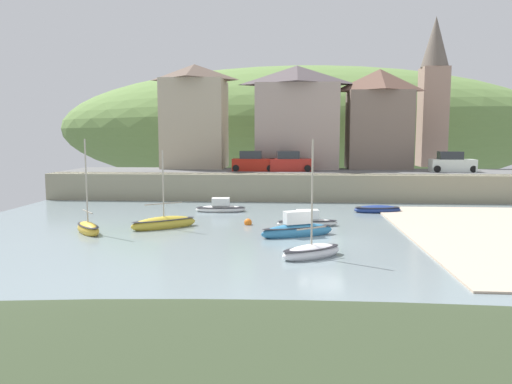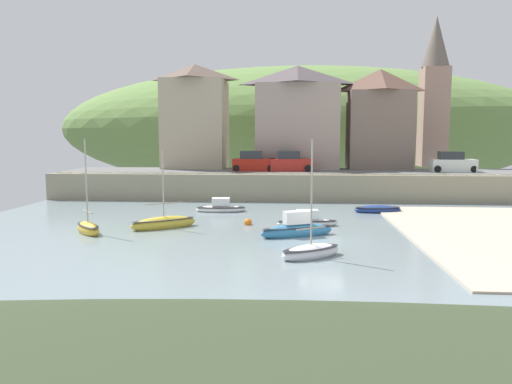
{
  "view_description": "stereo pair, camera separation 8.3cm",
  "coord_description": "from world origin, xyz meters",
  "px_view_note": "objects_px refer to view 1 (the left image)",
  "views": [
    {
      "loc": [
        -1.89,
        -27.27,
        5.87
      ],
      "look_at": [
        -4.12,
        5.79,
        2.04
      ],
      "focal_mm": 34.54,
      "sensor_mm": 36.0,
      "label": 1
    },
    {
      "loc": [
        -1.81,
        -27.27,
        5.87
      ],
      "look_at": [
        -4.12,
        5.79,
        2.04
      ],
      "focal_mm": 34.54,
      "sensor_mm": 36.0,
      "label": 2
    }
  ],
  "objects_px": {
    "waterfront_building_centre": "(297,117)",
    "parked_car_by_wall": "(290,163)",
    "dinghy_open_wooden": "(88,228)",
    "sailboat_tall_mast": "(311,251)",
    "sailboat_far_left": "(377,209)",
    "fishing_boat_green": "(307,222)",
    "church_with_spire": "(434,90)",
    "sailboat_blue_trim": "(297,229)",
    "sailboat_nearest_shore": "(221,208)",
    "waterfront_building_left": "(195,116)",
    "motorboat_with_cabin": "(164,223)",
    "mooring_buoy": "(248,222)",
    "parked_car_end_of_row": "(452,163)",
    "parked_car_near_slipway": "(253,163)",
    "waterfront_building_right": "(379,118)"
  },
  "relations": [
    {
      "from": "dinghy_open_wooden",
      "to": "sailboat_tall_mast",
      "type": "relative_size",
      "value": 1.0
    },
    {
      "from": "sailboat_far_left",
      "to": "fishing_boat_green",
      "type": "relative_size",
      "value": 0.91
    },
    {
      "from": "sailboat_nearest_shore",
      "to": "fishing_boat_green",
      "type": "bearing_deg",
      "value": -46.31
    },
    {
      "from": "waterfront_building_left",
      "to": "church_with_spire",
      "type": "distance_m",
      "value": 26.42
    },
    {
      "from": "waterfront_building_centre",
      "to": "church_with_spire",
      "type": "relative_size",
      "value": 0.65
    },
    {
      "from": "motorboat_with_cabin",
      "to": "parked_car_by_wall",
      "type": "distance_m",
      "value": 19.57
    },
    {
      "from": "parked_car_end_of_row",
      "to": "sailboat_blue_trim",
      "type": "bearing_deg",
      "value": -125.52
    },
    {
      "from": "sailboat_tall_mast",
      "to": "church_with_spire",
      "type": "bearing_deg",
      "value": 31.15
    },
    {
      "from": "dinghy_open_wooden",
      "to": "parked_car_near_slipway",
      "type": "distance_m",
      "value": 21.52
    },
    {
      "from": "waterfront_building_right",
      "to": "motorboat_with_cabin",
      "type": "relative_size",
      "value": 1.99
    },
    {
      "from": "fishing_boat_green",
      "to": "church_with_spire",
      "type": "bearing_deg",
      "value": 50.83
    },
    {
      "from": "waterfront_building_centre",
      "to": "parked_car_end_of_row",
      "type": "distance_m",
      "value": 16.08
    },
    {
      "from": "sailboat_far_left",
      "to": "parked_car_end_of_row",
      "type": "distance_m",
      "value": 13.66
    },
    {
      "from": "waterfront_building_left",
      "to": "waterfront_building_centre",
      "type": "xyz_separation_m",
      "value": [
        10.82,
        0.0,
        -0.12
      ]
    },
    {
      "from": "mooring_buoy",
      "to": "fishing_boat_green",
      "type": "bearing_deg",
      "value": -3.08
    },
    {
      "from": "church_with_spire",
      "to": "fishing_boat_green",
      "type": "relative_size",
      "value": 3.99
    },
    {
      "from": "sailboat_nearest_shore",
      "to": "fishing_boat_green",
      "type": "height_order",
      "value": "fishing_boat_green"
    },
    {
      "from": "waterfront_building_right",
      "to": "parked_car_by_wall",
      "type": "height_order",
      "value": "waterfront_building_right"
    },
    {
      "from": "fishing_boat_green",
      "to": "sailboat_far_left",
      "type": "bearing_deg",
      "value": 39.39
    },
    {
      "from": "waterfront_building_left",
      "to": "parked_car_end_of_row",
      "type": "distance_m",
      "value": 26.37
    },
    {
      "from": "waterfront_building_centre",
      "to": "parked_car_near_slipway",
      "type": "height_order",
      "value": "waterfront_building_centre"
    },
    {
      "from": "sailboat_far_left",
      "to": "fishing_boat_green",
      "type": "xyz_separation_m",
      "value": [
        -5.58,
        -6.19,
        0.07
      ]
    },
    {
      "from": "dinghy_open_wooden",
      "to": "motorboat_with_cabin",
      "type": "height_order",
      "value": "dinghy_open_wooden"
    },
    {
      "from": "waterfront_building_centre",
      "to": "parked_car_by_wall",
      "type": "bearing_deg",
      "value": -98.64
    },
    {
      "from": "waterfront_building_left",
      "to": "sailboat_far_left",
      "type": "height_order",
      "value": "waterfront_building_left"
    },
    {
      "from": "sailboat_far_left",
      "to": "fishing_boat_green",
      "type": "distance_m",
      "value": 8.34
    },
    {
      "from": "waterfront_building_right",
      "to": "dinghy_open_wooden",
      "type": "relative_size",
      "value": 1.75
    },
    {
      "from": "parked_car_by_wall",
      "to": "parked_car_end_of_row",
      "type": "distance_m",
      "value": 15.41
    },
    {
      "from": "dinghy_open_wooden",
      "to": "parked_car_by_wall",
      "type": "relative_size",
      "value": 1.37
    },
    {
      "from": "sailboat_blue_trim",
      "to": "mooring_buoy",
      "type": "relative_size",
      "value": 8.74
    },
    {
      "from": "sailboat_nearest_shore",
      "to": "sailboat_far_left",
      "type": "bearing_deg",
      "value": -2.57
    },
    {
      "from": "sailboat_nearest_shore",
      "to": "dinghy_open_wooden",
      "type": "height_order",
      "value": "dinghy_open_wooden"
    },
    {
      "from": "church_with_spire",
      "to": "sailboat_tall_mast",
      "type": "bearing_deg",
      "value": -114.08
    },
    {
      "from": "motorboat_with_cabin",
      "to": "sailboat_far_left",
      "type": "bearing_deg",
      "value": -8.52
    },
    {
      "from": "motorboat_with_cabin",
      "to": "mooring_buoy",
      "type": "xyz_separation_m",
      "value": [
        5.24,
        1.53,
        -0.16
      ]
    },
    {
      "from": "parked_car_near_slipway",
      "to": "mooring_buoy",
      "type": "bearing_deg",
      "value": -87.07
    },
    {
      "from": "sailboat_blue_trim",
      "to": "parked_car_by_wall",
      "type": "distance_m",
      "value": 19.81
    },
    {
      "from": "waterfront_building_left",
      "to": "waterfront_building_right",
      "type": "distance_m",
      "value": 19.35
    },
    {
      "from": "motorboat_with_cabin",
      "to": "sailboat_blue_trim",
      "type": "height_order",
      "value": "motorboat_with_cabin"
    },
    {
      "from": "dinghy_open_wooden",
      "to": "parked_car_end_of_row",
      "type": "height_order",
      "value": "dinghy_open_wooden"
    },
    {
      "from": "sailboat_far_left",
      "to": "parked_car_end_of_row",
      "type": "xyz_separation_m",
      "value": [
        8.69,
        10.12,
        2.99
      ]
    },
    {
      "from": "dinghy_open_wooden",
      "to": "parked_car_by_wall",
      "type": "xyz_separation_m",
      "value": [
        12.13,
        19.55,
        2.89
      ]
    },
    {
      "from": "mooring_buoy",
      "to": "sailboat_far_left",
      "type": "bearing_deg",
      "value": 32.27
    },
    {
      "from": "waterfront_building_left",
      "to": "sailboat_far_left",
      "type": "relative_size",
      "value": 2.92
    },
    {
      "from": "waterfront_building_centre",
      "to": "sailboat_blue_trim",
      "type": "bearing_deg",
      "value": -90.59
    },
    {
      "from": "sailboat_tall_mast",
      "to": "parked_car_near_slipway",
      "type": "height_order",
      "value": "sailboat_tall_mast"
    },
    {
      "from": "church_with_spire",
      "to": "parked_car_end_of_row",
      "type": "relative_size",
      "value": 3.94
    },
    {
      "from": "motorboat_with_cabin",
      "to": "mooring_buoy",
      "type": "height_order",
      "value": "motorboat_with_cabin"
    },
    {
      "from": "sailboat_nearest_shore",
      "to": "parked_car_near_slipway",
      "type": "xyz_separation_m",
      "value": [
        1.72,
        10.6,
        2.91
      ]
    },
    {
      "from": "sailboat_far_left",
      "to": "motorboat_with_cabin",
      "type": "bearing_deg",
      "value": -159.68
    }
  ]
}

